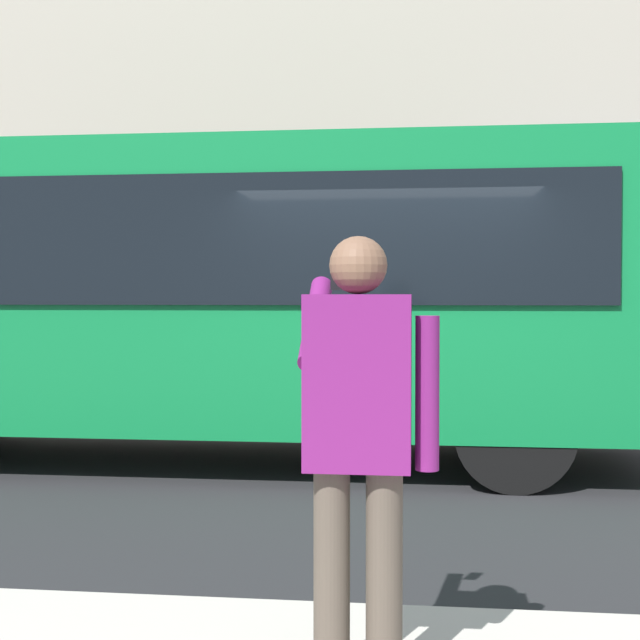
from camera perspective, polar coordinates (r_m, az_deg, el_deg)
name	(u,v)px	position (r m, az deg, el deg)	size (l,w,h in m)	color
ground_plane	(389,480)	(7.75, 4.60, -10.50)	(60.00, 60.00, 0.00)	#232326
building_facade_far	(405,32)	(15.02, 5.67, 18.47)	(28.00, 1.55, 12.00)	#A89E8E
red_bus	(192,290)	(8.60, -8.46, 1.97)	(9.05, 2.54, 3.08)	#0F7238
pedestrian_photographer	(359,423)	(3.28, 2.62, -6.86)	(0.53, 0.52, 1.70)	#4C4238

